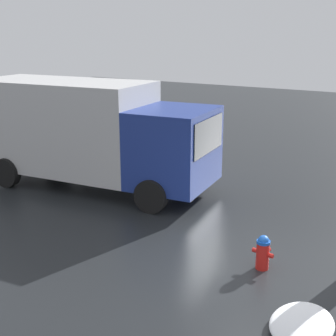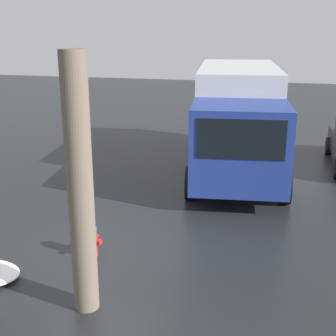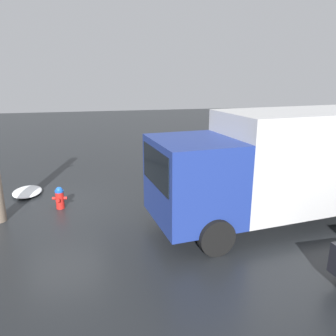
% 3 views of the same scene
% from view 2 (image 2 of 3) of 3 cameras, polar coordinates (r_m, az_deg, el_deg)
% --- Properties ---
extents(ground_plane, '(60.00, 60.00, 0.00)m').
position_cam_2_polar(ground_plane, '(9.73, -9.30, -10.49)').
color(ground_plane, black).
extents(fire_hydrant, '(0.47, 0.37, 0.72)m').
position_cam_2_polar(fire_hydrant, '(9.57, -9.38, -8.54)').
color(fire_hydrant, red).
rests_on(fire_hydrant, ground_plane).
extents(tree_trunk, '(0.62, 0.41, 4.16)m').
position_cam_2_polar(tree_trunk, '(7.27, -10.65, -2.41)').
color(tree_trunk, '#6B5B4C').
rests_on(tree_trunk, ground_plane).
extents(delivery_truck, '(7.67, 3.33, 3.18)m').
position_cam_2_polar(delivery_truck, '(14.70, 8.49, 6.24)').
color(delivery_truck, navy).
rests_on(delivery_truck, ground_plane).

